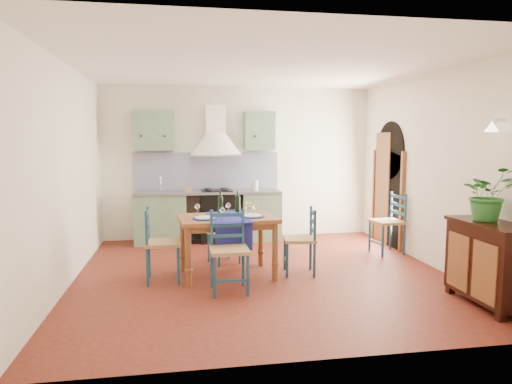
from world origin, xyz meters
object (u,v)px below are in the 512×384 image
chair_near (229,250)px  sideboard (489,260)px  dining_table (228,224)px  potted_plant (487,194)px

chair_near → sideboard: chair_near is taller
dining_table → sideboard: size_ratio=1.28×
dining_table → potted_plant: bearing=-28.2°
potted_plant → dining_table: bearing=151.8°
chair_near → potted_plant: potted_plant is taller
potted_plant → sideboard: bearing=-92.6°
chair_near → potted_plant: (2.79, -0.85, 0.73)m
dining_table → sideboard: 3.17m
dining_table → potted_plant: size_ratio=2.23×
dining_table → potted_plant: potted_plant is taller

